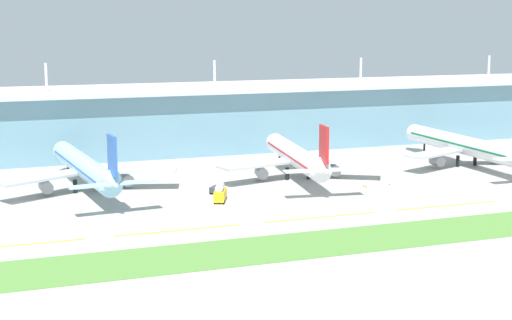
{
  "coord_description": "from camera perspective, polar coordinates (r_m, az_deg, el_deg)",
  "views": [
    {
      "loc": [
        -75.3,
        -159.38,
        44.58
      ],
      "look_at": [
        -4.91,
        37.78,
        7.0
      ],
      "focal_mm": 53.77,
      "sensor_mm": 36.0,
      "label": 1
    }
  ],
  "objects": [
    {
      "name": "pushback_tug",
      "position": [
        203.43,
        -2.96,
        -2.18
      ],
      "size": [
        4.68,
        4.91,
        1.85
      ],
      "color": "#333842",
      "rests_on": "ground"
    },
    {
      "name": "airliner_center",
      "position": [
        221.66,
        3.05,
        0.26
      ],
      "size": [
        48.38,
        61.91,
        18.9
      ],
      "color": "white",
      "rests_on": "ground"
    },
    {
      "name": "taxiway_stripe_centre",
      "position": [
        179.08,
        4.84,
        -4.27
      ],
      "size": [
        28.0,
        0.7,
        0.04
      ],
      "primitive_type": "cube",
      "color": "yellow",
      "rests_on": "ground"
    },
    {
      "name": "taxiway_stripe_west",
      "position": [
        163.89,
        -17.48,
        -6.08
      ],
      "size": [
        28.0,
        0.7,
        0.04
      ],
      "primitive_type": "cube",
      "color": "yellow",
      "rests_on": "ground"
    },
    {
      "name": "taxiway_stripe_mid_east",
      "position": [
        195.3,
        13.98,
        -3.32
      ],
      "size": [
        28.0,
        0.7,
        0.04
      ],
      "primitive_type": "cube",
      "color": "yellow",
      "rests_on": "ground"
    },
    {
      "name": "safety_cone_left_wingtip",
      "position": [
        213.33,
        8.02,
        -1.89
      ],
      "size": [
        0.56,
        0.56,
        0.7
      ],
      "primitive_type": "cone",
      "color": "orange",
      "rests_on": "ground"
    },
    {
      "name": "taxiway_stripe_mid_west",
      "position": [
        168.25,
        -5.8,
        -5.23
      ],
      "size": [
        28.0,
        0.7,
        0.04
      ],
      "primitive_type": "cube",
      "color": "yellow",
      "rests_on": "ground"
    },
    {
      "name": "ground_plane",
      "position": [
        181.82,
        5.48,
        -4.06
      ],
      "size": [
        600.0,
        600.0,
        0.0
      ],
      "primitive_type": "plane",
      "color": "#A8A59E"
    },
    {
      "name": "airliner_far_middle",
      "position": [
        250.56,
        15.24,
        1.06
      ],
      "size": [
        48.8,
        67.83,
        18.9
      ],
      "color": "silver",
      "rests_on": "ground"
    },
    {
      "name": "grass_verge",
      "position": [
        163.48,
        8.66,
        -5.75
      ],
      "size": [
        300.0,
        18.0,
        0.1
      ],
      "primitive_type": "cube",
      "color": "#518438",
      "rests_on": "ground"
    },
    {
      "name": "safety_cone_right_wingtip",
      "position": [
        212.51,
        8.19,
        -1.94
      ],
      "size": [
        0.56,
        0.56,
        0.7
      ],
      "primitive_type": "cone",
      "color": "orange",
      "rests_on": "ground"
    },
    {
      "name": "airliner_near_middle",
      "position": [
        209.96,
        -12.59,
        -0.53
      ],
      "size": [
        48.56,
        66.89,
        18.9
      ],
      "color": "#9ED1EA",
      "rests_on": "ground"
    },
    {
      "name": "safety_cone_nose_front",
      "position": [
        216.38,
        9.9,
        -1.77
      ],
      "size": [
        0.56,
        0.56,
        0.7
      ],
      "primitive_type": "cone",
      "color": "orange",
      "rests_on": "ground"
    },
    {
      "name": "fuel_truck",
      "position": [
        193.68,
        -2.69,
        -2.46
      ],
      "size": [
        5.22,
        7.64,
        4.95
      ],
      "color": "gold",
      "rests_on": "ground"
    },
    {
      "name": "terminal_building",
      "position": [
        271.53,
        -3.4,
        3.2
      ],
      "size": [
        288.0,
        34.0,
        31.96
      ],
      "color": "#6693A8",
      "rests_on": "ground"
    }
  ]
}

